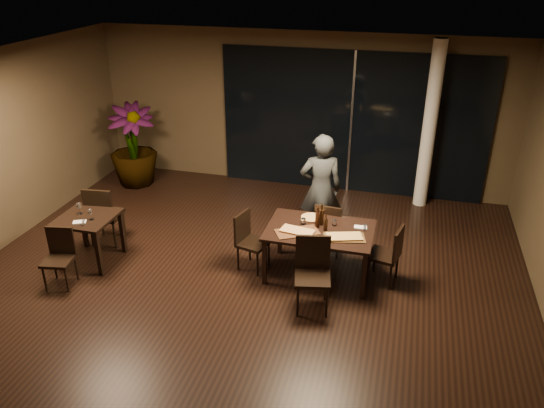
{
  "coord_description": "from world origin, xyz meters",
  "views": [
    {
      "loc": [
        2.04,
        -5.72,
        4.31
      ],
      "look_at": [
        0.3,
        0.81,
        1.05
      ],
      "focal_mm": 35.0,
      "sensor_mm": 36.0,
      "label": 1
    }
  ],
  "objects_px": {
    "chair_main_right": "(390,252)",
    "diner": "(321,189)",
    "chair_main_left": "(249,238)",
    "chair_side_near": "(60,254)",
    "bottle_c": "(321,214)",
    "main_table": "(320,234)",
    "chair_side_far": "(103,213)",
    "chair_main_near": "(313,269)",
    "potted_plant": "(133,145)",
    "chair_main_far": "(329,227)",
    "side_table": "(88,224)",
    "bottle_a": "(318,217)",
    "bottle_b": "(326,223)"
  },
  "relations": [
    {
      "from": "chair_side_far",
      "to": "potted_plant",
      "type": "relative_size",
      "value": 0.62
    },
    {
      "from": "chair_main_right",
      "to": "diner",
      "type": "relative_size",
      "value": 0.49
    },
    {
      "from": "main_table",
      "to": "bottle_a",
      "type": "bearing_deg",
      "value": 133.57
    },
    {
      "from": "chair_main_near",
      "to": "chair_side_near",
      "type": "distance_m",
      "value": 3.54
    },
    {
      "from": "chair_main_far",
      "to": "chair_main_right",
      "type": "bearing_deg",
      "value": 156.0
    },
    {
      "from": "chair_main_near",
      "to": "chair_main_right",
      "type": "bearing_deg",
      "value": 28.32
    },
    {
      "from": "chair_main_far",
      "to": "bottle_c",
      "type": "distance_m",
      "value": 0.61
    },
    {
      "from": "chair_main_right",
      "to": "bottle_a",
      "type": "relative_size",
      "value": 2.86
    },
    {
      "from": "main_table",
      "to": "bottle_b",
      "type": "relative_size",
      "value": 6.06
    },
    {
      "from": "bottle_b",
      "to": "bottle_c",
      "type": "relative_size",
      "value": 0.77
    },
    {
      "from": "side_table",
      "to": "chair_main_right",
      "type": "distance_m",
      "value": 4.42
    },
    {
      "from": "bottle_a",
      "to": "bottle_b",
      "type": "relative_size",
      "value": 1.24
    },
    {
      "from": "side_table",
      "to": "bottle_b",
      "type": "xyz_separation_m",
      "value": [
        3.48,
        0.48,
        0.25
      ]
    },
    {
      "from": "side_table",
      "to": "diner",
      "type": "distance_m",
      "value": 3.57
    },
    {
      "from": "side_table",
      "to": "bottle_a",
      "type": "distance_m",
      "value": 3.41
    },
    {
      "from": "chair_main_far",
      "to": "main_table",
      "type": "bearing_deg",
      "value": 91.31
    },
    {
      "from": "bottle_c",
      "to": "main_table",
      "type": "bearing_deg",
      "value": -85.95
    },
    {
      "from": "chair_main_near",
      "to": "potted_plant",
      "type": "bearing_deg",
      "value": 131.92
    },
    {
      "from": "main_table",
      "to": "chair_main_right",
      "type": "bearing_deg",
      "value": 3.31
    },
    {
      "from": "chair_main_left",
      "to": "bottle_b",
      "type": "height_order",
      "value": "bottle_b"
    },
    {
      "from": "chair_main_far",
      "to": "bottle_b",
      "type": "distance_m",
      "value": 0.72
    },
    {
      "from": "chair_main_far",
      "to": "bottle_b",
      "type": "bearing_deg",
      "value": 98.99
    },
    {
      "from": "side_table",
      "to": "bottle_c",
      "type": "xyz_separation_m",
      "value": [
        3.39,
        0.64,
        0.29
      ]
    },
    {
      "from": "chair_side_near",
      "to": "bottle_c",
      "type": "bearing_deg",
      "value": 10.13
    },
    {
      "from": "side_table",
      "to": "chair_side_far",
      "type": "xyz_separation_m",
      "value": [
        -0.05,
        0.49,
        -0.06
      ]
    },
    {
      "from": "bottle_b",
      "to": "bottle_c",
      "type": "height_order",
      "value": "bottle_c"
    },
    {
      "from": "chair_main_left",
      "to": "chair_side_far",
      "type": "height_order",
      "value": "chair_side_far"
    },
    {
      "from": "chair_main_near",
      "to": "bottle_b",
      "type": "xyz_separation_m",
      "value": [
        0.04,
        0.72,
        0.32
      ]
    },
    {
      "from": "chair_main_near",
      "to": "chair_side_near",
      "type": "bearing_deg",
      "value": 174.57
    },
    {
      "from": "chair_main_left",
      "to": "potted_plant",
      "type": "height_order",
      "value": "potted_plant"
    },
    {
      "from": "chair_main_left",
      "to": "chair_side_far",
      "type": "relative_size",
      "value": 0.87
    },
    {
      "from": "chair_main_left",
      "to": "chair_side_near",
      "type": "bearing_deg",
      "value": 128.24
    },
    {
      "from": "bottle_b",
      "to": "bottle_a",
      "type": "bearing_deg",
      "value": 151.16
    },
    {
      "from": "side_table",
      "to": "bottle_b",
      "type": "height_order",
      "value": "bottle_b"
    },
    {
      "from": "side_table",
      "to": "chair_main_near",
      "type": "bearing_deg",
      "value": -3.97
    },
    {
      "from": "chair_side_far",
      "to": "bottle_b",
      "type": "xyz_separation_m",
      "value": [
        3.53,
        -0.01,
        0.31
      ]
    },
    {
      "from": "main_table",
      "to": "bottle_a",
      "type": "relative_size",
      "value": 4.89
    },
    {
      "from": "side_table",
      "to": "chair_side_far",
      "type": "bearing_deg",
      "value": 96.39
    },
    {
      "from": "side_table",
      "to": "chair_main_left",
      "type": "relative_size",
      "value": 0.91
    },
    {
      "from": "main_table",
      "to": "diner",
      "type": "height_order",
      "value": "diner"
    },
    {
      "from": "diner",
      "to": "bottle_c",
      "type": "height_order",
      "value": "diner"
    },
    {
      "from": "bottle_b",
      "to": "bottle_c",
      "type": "distance_m",
      "value": 0.19
    },
    {
      "from": "main_table",
      "to": "chair_main_far",
      "type": "bearing_deg",
      "value": 85.96
    },
    {
      "from": "chair_main_near",
      "to": "bottle_c",
      "type": "bearing_deg",
      "value": 81.66
    },
    {
      "from": "bottle_b",
      "to": "chair_side_near",
      "type": "bearing_deg",
      "value": -162.55
    },
    {
      "from": "chair_main_near",
      "to": "chair_main_left",
      "type": "height_order",
      "value": "chair_main_near"
    },
    {
      "from": "main_table",
      "to": "chair_side_far",
      "type": "height_order",
      "value": "chair_side_far"
    },
    {
      "from": "potted_plant",
      "to": "bottle_a",
      "type": "relative_size",
      "value": 5.3
    },
    {
      "from": "chair_main_far",
      "to": "chair_side_far",
      "type": "distance_m",
      "value": 3.55
    },
    {
      "from": "chair_side_far",
      "to": "bottle_c",
      "type": "xyz_separation_m",
      "value": [
        3.44,
        0.16,
        0.35
      ]
    }
  ]
}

